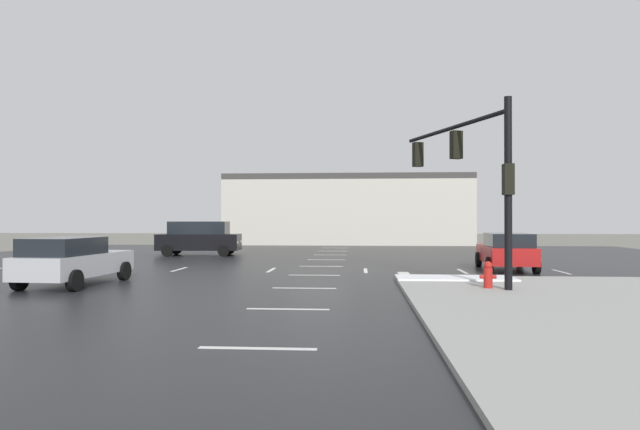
{
  "coord_description": "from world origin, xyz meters",
  "views": [
    {
      "loc": [
        1.68,
        -23.06,
        2.18
      ],
      "look_at": [
        -0.48,
        8.08,
        2.42
      ],
      "focal_mm": 30.71,
      "sensor_mm": 36.0,
      "label": 1
    }
  ],
  "objects_px": {
    "traffic_signal_mast": "(473,164)",
    "sedan_red": "(506,251)",
    "sedan_silver": "(73,260)",
    "suv_black": "(199,238)",
    "fire_hydrant": "(488,275)"
  },
  "relations": [
    {
      "from": "fire_hydrant",
      "to": "sedan_red",
      "type": "bearing_deg",
      "value": 71.14
    },
    {
      "from": "sedan_red",
      "to": "suv_black",
      "type": "xyz_separation_m",
      "value": [
        -15.69,
        8.45,
        0.24
      ]
    },
    {
      "from": "traffic_signal_mast",
      "to": "sedan_red",
      "type": "xyz_separation_m",
      "value": [
        2.55,
        5.62,
        -3.11
      ]
    },
    {
      "from": "suv_black",
      "to": "traffic_signal_mast",
      "type": "bearing_deg",
      "value": -50.54
    },
    {
      "from": "traffic_signal_mast",
      "to": "sedan_red",
      "type": "height_order",
      "value": "traffic_signal_mast"
    },
    {
      "from": "suv_black",
      "to": "sedan_silver",
      "type": "height_order",
      "value": "suv_black"
    },
    {
      "from": "sedan_silver",
      "to": "fire_hydrant",
      "type": "bearing_deg",
      "value": -89.27
    },
    {
      "from": "traffic_signal_mast",
      "to": "sedan_silver",
      "type": "height_order",
      "value": "traffic_signal_mast"
    },
    {
      "from": "fire_hydrant",
      "to": "sedan_silver",
      "type": "distance_m",
      "value": 13.15
    },
    {
      "from": "traffic_signal_mast",
      "to": "fire_hydrant",
      "type": "distance_m",
      "value": 3.69
    },
    {
      "from": "sedan_silver",
      "to": "suv_black",
      "type": "bearing_deg",
      "value": 4.13
    },
    {
      "from": "traffic_signal_mast",
      "to": "sedan_red",
      "type": "distance_m",
      "value": 6.91
    },
    {
      "from": "sedan_red",
      "to": "sedan_silver",
      "type": "bearing_deg",
      "value": 116.65
    },
    {
      "from": "traffic_signal_mast",
      "to": "sedan_silver",
      "type": "bearing_deg",
      "value": 73.11
    },
    {
      "from": "sedan_red",
      "to": "suv_black",
      "type": "height_order",
      "value": "suv_black"
    }
  ]
}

